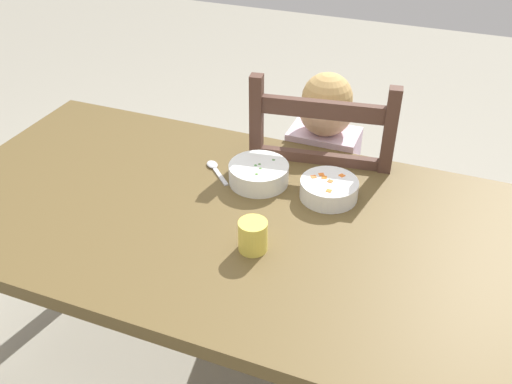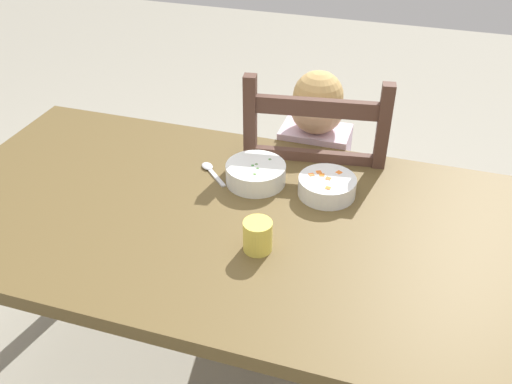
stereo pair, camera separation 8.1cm
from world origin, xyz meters
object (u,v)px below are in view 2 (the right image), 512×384
at_px(spoon, 210,170).
at_px(drinking_cup, 258,236).
at_px(dining_table, 228,242).
at_px(bowl_of_peas, 256,173).
at_px(child_figure, 312,167).
at_px(bowl_of_carrots, 327,186).
at_px(dining_chair, 311,207).

relative_size(spoon, drinking_cup, 1.42).
height_order(dining_table, drinking_cup, drinking_cup).
distance_m(dining_table, drinking_cup, 0.21).
distance_m(bowl_of_peas, spoon, 0.15).
xyz_separation_m(dining_table, bowl_of_peas, (0.03, 0.17, 0.12)).
height_order(child_figure, spoon, child_figure).
relative_size(bowl_of_carrots, spoon, 1.40).
distance_m(bowl_of_peas, bowl_of_carrots, 0.20).
bearing_deg(drinking_cup, bowl_of_peas, 108.39).
bearing_deg(drinking_cup, dining_table, 137.51).
bearing_deg(dining_table, bowl_of_peas, 81.10).
bearing_deg(child_figure, drinking_cup, -91.00).
bearing_deg(spoon, child_figure, 48.66).
relative_size(child_figure, bowl_of_peas, 5.62).
height_order(spoon, drinking_cup, drinking_cup).
height_order(dining_table, spoon, spoon).
bearing_deg(dining_chair, dining_table, -106.29).
height_order(bowl_of_peas, drinking_cup, drinking_cup).
xyz_separation_m(dining_chair, spoon, (-0.25, -0.28, 0.27)).
distance_m(dining_chair, drinking_cup, 0.65).
bearing_deg(dining_chair, drinking_cup, -91.81).
bearing_deg(bowl_of_carrots, drinking_cup, -112.02).
xyz_separation_m(dining_table, bowl_of_carrots, (0.23, 0.17, 0.12)).
bearing_deg(bowl_of_peas, child_figure, 71.02).
xyz_separation_m(dining_table, child_figure, (0.13, 0.46, -0.01)).
xyz_separation_m(dining_chair, bowl_of_carrots, (0.09, -0.30, 0.30)).
height_order(dining_chair, bowl_of_carrots, dining_chair).
relative_size(dining_chair, spoon, 8.81).
xyz_separation_m(bowl_of_carrots, drinking_cup, (-0.11, -0.27, 0.01)).
distance_m(dining_chair, child_figure, 0.16).
bearing_deg(drinking_cup, spoon, 129.04).
relative_size(dining_chair, child_figure, 1.05).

